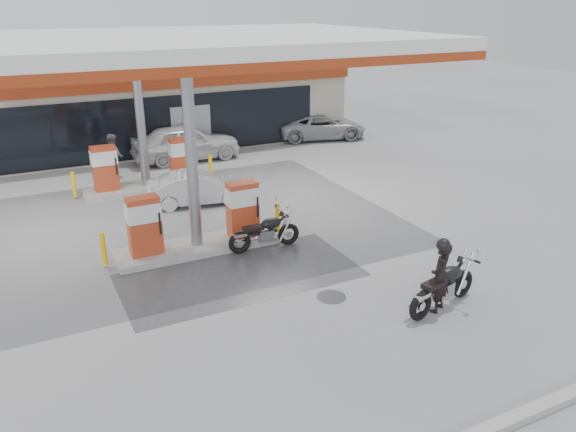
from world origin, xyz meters
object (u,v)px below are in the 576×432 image
object	(u,v)px
parked_motorcycle	(266,233)
attendant	(113,156)
parked_car_right	(321,126)
pump_island_near	(196,226)
sedan_white	(186,142)
pump_island_far	(145,171)
main_motorcycle	(444,287)
biker_main	(440,277)
hatchback_silver	(198,188)

from	to	relation	value
parked_motorcycle	attendant	xyz separation A→B (m)	(-2.50, 8.90, 0.38)
parked_car_right	parked_motorcycle	bearing A→B (deg)	157.29
attendant	parked_car_right	bearing A→B (deg)	-99.88
parked_motorcycle	parked_car_right	distance (m)	13.48
pump_island_near	sedan_white	distance (m)	9.54
pump_island_far	pump_island_near	bearing A→B (deg)	-90.00
main_motorcycle	biker_main	distance (m)	0.37
main_motorcycle	parked_car_right	distance (m)	16.61
pump_island_far	sedan_white	size ratio (longest dim) A/B	1.11
pump_island_far	hatchback_silver	distance (m)	2.70
sedan_white	parked_car_right	bearing A→B (deg)	-83.26
biker_main	parked_motorcycle	world-z (taller)	biker_main
sedan_white	attendant	world-z (taller)	attendant
pump_island_near	pump_island_far	distance (m)	6.00
parked_motorcycle	biker_main	bearing A→B (deg)	-63.85
hatchback_silver	pump_island_far	bearing A→B (deg)	37.69
main_motorcycle	parked_car_right	xyz separation A→B (m)	(5.70, 15.60, 0.11)
main_motorcycle	hatchback_silver	bearing A→B (deg)	93.38
biker_main	sedan_white	size ratio (longest dim) A/B	0.36
hatchback_silver	biker_main	bearing A→B (deg)	-153.83
pump_island_far	main_motorcycle	size ratio (longest dim) A/B	2.29
pump_island_far	hatchback_silver	world-z (taller)	pump_island_far
parked_motorcycle	main_motorcycle	bearing A→B (deg)	-61.69
pump_island_far	parked_car_right	world-z (taller)	pump_island_far
parked_car_right	pump_island_far	bearing A→B (deg)	126.27
biker_main	parked_car_right	bearing A→B (deg)	-140.49
parked_motorcycle	attendant	size ratio (longest dim) A/B	1.23
pump_island_near	hatchback_silver	distance (m)	3.81
pump_island_near	biker_main	bearing A→B (deg)	-55.51
pump_island_near	main_motorcycle	distance (m)	6.84
attendant	main_motorcycle	bearing A→B (deg)	178.76
attendant	hatchback_silver	distance (m)	4.92
hatchback_silver	parked_motorcycle	bearing A→B (deg)	-162.96
pump_island_far	main_motorcycle	world-z (taller)	pump_island_far
pump_island_near	biker_main	distance (m)	6.77
main_motorcycle	hatchback_silver	xyz separation A→B (m)	(-2.79, 9.13, 0.05)
main_motorcycle	biker_main	world-z (taller)	biker_main
pump_island_near	attendant	bearing A→B (deg)	95.27
pump_island_far	parked_car_right	size ratio (longest dim) A/B	1.15
pump_island_near	hatchback_silver	xyz separation A→B (m)	(1.24, 3.60, -0.14)
main_motorcycle	parked_motorcycle	bearing A→B (deg)	102.08
pump_island_near	main_motorcycle	world-z (taller)	pump_island_near
biker_main	hatchback_silver	size ratio (longest dim) A/B	0.48
pump_island_far	sedan_white	world-z (taller)	pump_island_far
sedan_white	parked_motorcycle	bearing A→B (deg)	175.51
main_motorcycle	parked_motorcycle	size ratio (longest dim) A/B	1.06
pump_island_near	biker_main	world-z (taller)	pump_island_near
hatchback_silver	parked_car_right	bearing A→B (deg)	-42.29
parked_motorcycle	attendant	distance (m)	9.25
hatchback_silver	parked_car_right	xyz separation A→B (m)	(8.49, 6.47, 0.06)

